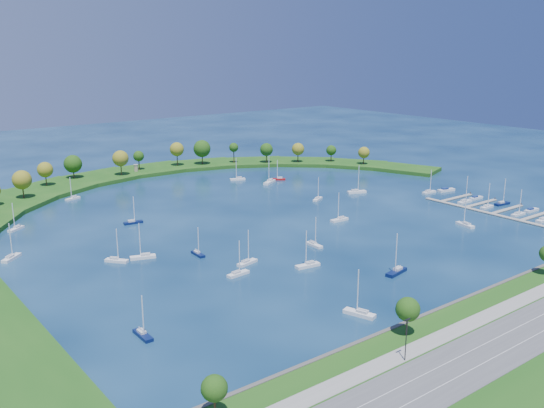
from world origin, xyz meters
TOP-DOWN VIEW (x-y plane):
  - ground at (0.00, 0.00)m, footprint 700.00×700.00m
  - breakwater at (-46.33, 48.72)m, footprint 286.74×247.64m
  - breakwater_trees at (-18.08, 89.82)m, footprint 240.69×94.34m
  - harbor_tower at (-6.89, 113.92)m, footprint 2.60×2.60m
  - dock_system at (85.30, -61.00)m, footprint 24.28×82.00m
  - moored_boat_0 at (30.45, 68.19)m, footprint 8.45×5.26m
  - moored_boat_1 at (-54.82, 80.71)m, footprint 7.62×4.33m
  - moored_boat_2 at (-25.75, -54.04)m, footprint 8.73×3.51m
  - moored_boat_3 at (-10.09, -39.45)m, footprint 2.36×7.52m
  - moored_boat_4 at (-48.30, -22.32)m, footprint 2.24×7.03m
  - moored_boat_5 at (39.43, 51.71)m, footprint 10.16×7.44m
  - moored_boat_6 at (-64.74, -13.82)m, footprint 8.88×5.00m
  - moored_boat_7 at (-49.53, 26.63)m, footprint 7.91×3.21m
  - moored_boat_8 at (19.50, -21.73)m, footprint 8.32×2.61m
  - moored_boat_9 at (-39.94, -39.81)m, footprint 8.21×3.84m
  - moored_boat_10 at (-100.38, 12.50)m, footprint 7.86×7.47m
  - moored_boat_11 at (-38.72, -90.09)m, footprint 5.12×9.10m
  - moored_boat_12 at (35.70, 9.80)m, footprint 7.48×5.18m
  - moored_boat_13 at (48.02, 55.02)m, footprint 7.14×6.22m
  - moored_boat_14 at (-89.60, 46.59)m, footprint 7.31×6.15m
  - moored_boat_15 at (-90.04, -65.86)m, footprint 2.18×7.64m
  - moored_boat_16 at (-73.28, -11.50)m, footprint 6.65×7.54m
  - moored_boat_17 at (59.90, 8.36)m, footprint 9.65×6.03m
  - moored_boat_18 at (-7.42, -75.65)m, footprint 9.52×4.31m
  - moored_boat_19 at (-48.02, -46.26)m, footprint 7.86×2.86m
  - moored_boat_20 at (54.20, -57.83)m, footprint 3.81×8.65m
  - docked_boat_2 at (85.51, -73.55)m, footprint 8.87×2.74m
  - docked_boat_4 at (85.53, -62.12)m, footprint 7.68×2.46m
  - docked_boat_5 at (95.98, -62.17)m, footprint 8.40×2.37m
  - docked_boat_6 at (85.53, -47.06)m, footprint 7.72×2.31m
  - docked_boat_7 at (96.02, -48.03)m, footprint 8.46×3.20m
  - docked_boat_8 at (85.51, -35.57)m, footprint 8.63×2.72m
  - docked_boat_9 at (95.98, -34.37)m, footprint 8.06×2.50m
  - docked_boat_10 at (87.93, -13.51)m, footprint 7.95×2.74m
  - docked_boat_11 at (97.86, -16.12)m, footprint 9.80×4.19m

SIDE VIEW (x-z plane):
  - ground at x=0.00m, z-range 0.00..0.00m
  - dock_system at x=85.30m, z-range -0.45..1.15m
  - docked_boat_9 at x=95.98m, z-range -0.22..1.41m
  - docked_boat_5 at x=95.98m, z-range -0.23..1.49m
  - docked_boat_11 at x=97.86m, z-range -0.26..1.68m
  - moored_boat_4 at x=-48.30m, z-range -4.25..5.97m
  - moored_boat_1 at x=-54.82m, z-range -4.53..6.27m
  - moored_boat_12 at x=35.70m, z-range -4.53..6.27m
  - moored_boat_13 at x=48.02m, z-range -4.59..6.34m
  - moored_boat_3 at x=-10.09m, z-range -4.59..6.35m
  - moored_boat_14 at x=-89.60m, z-range -4.65..6.41m
  - docked_boat_4 at x=85.53m, z-range -4.70..6.46m
  - moored_boat_15 at x=-90.04m, z-range -4.72..6.49m
  - docked_boat_6 at x=85.53m, z-range -4.76..6.53m
  - moored_boat_7 at x=-49.53m, z-range -4.76..6.53m
  - moored_boat_19 at x=-48.02m, z-range -4.77..6.54m
  - docked_boat_10 at x=87.93m, z-range -4.85..6.63m
  - moored_boat_16 at x=-73.28m, z-range -4.90..6.69m
  - moored_boat_9 at x=-39.94m, z-range -4.93..6.72m
  - moored_boat_0 at x=30.45m, z-range -5.12..6.93m
  - moored_boat_8 at x=19.50m, z-range -5.14..6.96m
  - docked_boat_7 at x=96.02m, z-range -5.16..6.98m
  - moored_boat_20 at x=54.20m, z-range -5.24..7.07m
  - moored_boat_10 at x=-100.38m, z-range -5.31..7.15m
  - moored_boat_2 at x=-25.75m, z-range -5.32..7.16m
  - docked_boat_8 at x=85.51m, z-range -5.36..7.20m
  - moored_boat_6 at x=-64.74m, z-range -5.37..7.22m
  - moored_boat_11 at x=-38.72m, z-range -5.51..7.38m
  - docked_boat_2 at x=85.51m, z-range -5.53..7.40m
  - moored_boat_18 at x=-7.42m, z-range -5.81..7.71m
  - moored_boat_17 at x=59.90m, z-range -5.92..7.85m
  - breakwater at x=-46.33m, z-range -0.01..1.99m
  - moored_boat_5 at x=39.43m, z-range -6.41..8.41m
  - harbor_tower at x=-6.89m, z-range 2.05..6.04m
  - breakwater_trees at x=-18.08m, z-range 3.46..17.91m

